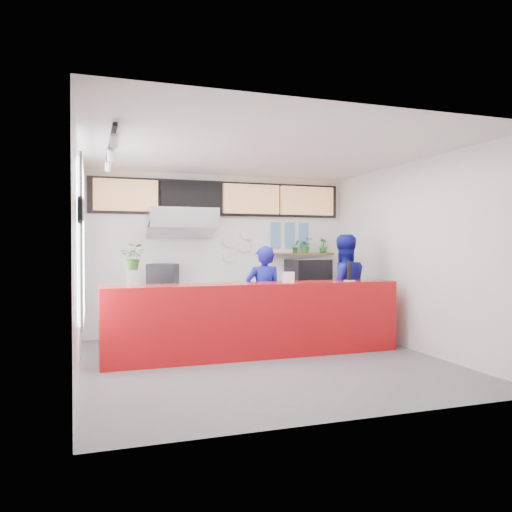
{
  "coord_description": "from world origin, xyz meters",
  "views": [
    {
      "loc": [
        -2.37,
        -6.66,
        1.65
      ],
      "look_at": [
        0.1,
        0.7,
        1.5
      ],
      "focal_mm": 35.0,
      "sensor_mm": 36.0,
      "label": 1
    }
  ],
  "objects": [
    {
      "name": "espresso_machine",
      "position": [
        1.67,
        2.2,
        1.15
      ],
      "size": [
        0.84,
        0.65,
        0.5
      ],
      "primitive_type": "cube",
      "rotation": [
        0.0,
        0.0,
        0.14
      ],
      "color": "black",
      "rests_on": "right_bench"
    },
    {
      "name": "dec_plate_b",
      "position": [
        0.45,
        2.47,
        1.65
      ],
      "size": [
        0.24,
        0.03,
        0.24
      ],
      "primitive_type": "cylinder",
      "rotation": [
        1.57,
        0.0,
        0.0
      ],
      "color": "silver",
      "rests_on": "wall_back"
    },
    {
      "name": "wall_clock_rim",
      "position": [
        -2.46,
        -0.9,
        2.05
      ],
      "size": [
        0.05,
        0.3,
        0.3
      ],
      "primitive_type": "cylinder",
      "rotation": [
        0.0,
        1.57,
        0.0
      ],
      "color": "black",
      "rests_on": "wall_left"
    },
    {
      "name": "white_plate",
      "position": [
        1.54,
        0.33,
        1.11
      ],
      "size": [
        0.2,
        0.2,
        0.01
      ],
      "primitive_type": "cylinder",
      "rotation": [
        0.0,
        0.0,
        0.05
      ],
      "color": "white",
      "rests_on": "service_counter"
    },
    {
      "name": "herb_shelf",
      "position": [
        1.6,
        2.4,
        1.5
      ],
      "size": [
        1.4,
        0.18,
        0.04
      ],
      "primitive_type": "cube",
      "color": "brown",
      "rests_on": "wall_back"
    },
    {
      "name": "wall_right",
      "position": [
        2.5,
        0.0,
        1.5
      ],
      "size": [
        0.0,
        5.0,
        5.0
      ],
      "primitive_type": "plane",
      "rotation": [
        1.57,
        0.0,
        -1.57
      ],
      "color": "white",
      "rests_on": "ground"
    },
    {
      "name": "hood_lip",
      "position": [
        -0.8,
        2.15,
        1.95
      ],
      "size": [
        1.2,
        0.69,
        0.31
      ],
      "primitive_type": "cube",
      "rotation": [
        -0.35,
        0.0,
        0.0
      ],
      "color": "#B2B5BA",
      "rests_on": "ceiling"
    },
    {
      "name": "prep_bench",
      "position": [
        -0.8,
        2.2,
        0.45
      ],
      "size": [
        1.8,
        0.6,
        0.9
      ],
      "primitive_type": "cube",
      "color": "#B2B5BA",
      "rests_on": "ground"
    },
    {
      "name": "panini_oven",
      "position": [
        -1.13,
        2.2,
        1.12
      ],
      "size": [
        0.63,
        0.63,
        0.44
      ],
      "primitive_type": "cube",
      "rotation": [
        0.0,
        0.0,
        -0.35
      ],
      "color": "black",
      "rests_on": "prep_bench"
    },
    {
      "name": "photo_frame_f",
      "position": [
        1.7,
        2.48,
        1.75
      ],
      "size": [
        0.2,
        0.02,
        0.25
      ],
      "primitive_type": "cube",
      "color": "#598CBF",
      "rests_on": "wall_back"
    },
    {
      "name": "photo_frame_b",
      "position": [
        1.4,
        2.48,
        2.0
      ],
      "size": [
        0.2,
        0.02,
        0.25
      ],
      "primitive_type": "cube",
      "color": "#598CBF",
      "rests_on": "wall_back"
    },
    {
      "name": "menu_board_far_left",
      "position": [
        -1.75,
        2.38,
        2.55
      ],
      "size": [
        1.1,
        0.1,
        0.55
      ],
      "primitive_type": "cube",
      "color": "tan",
      "rests_on": "wall_back"
    },
    {
      "name": "photo_frame_e",
      "position": [
        1.4,
        2.48,
        1.75
      ],
      "size": [
        0.2,
        0.02,
        0.25
      ],
      "primitive_type": "cube",
      "color": "#598CBF",
      "rests_on": "wall_back"
    },
    {
      "name": "track_rail",
      "position": [
        -2.1,
        0.0,
        2.94
      ],
      "size": [
        0.05,
        2.4,
        0.04
      ],
      "primitive_type": "cube",
      "color": "black",
      "rests_on": "ceiling"
    },
    {
      "name": "extraction_hood",
      "position": [
        -0.8,
        2.15,
        2.15
      ],
      "size": [
        1.2,
        0.7,
        0.35
      ],
      "primitive_type": "cube",
      "color": "#B2B5BA",
      "rests_on": "ceiling"
    },
    {
      "name": "photo_frame_c",
      "position": [
        1.7,
        2.48,
        2.0
      ],
      "size": [
        0.2,
        0.02,
        0.25
      ],
      "primitive_type": "cube",
      "color": "#598CBF",
      "rests_on": "wall_back"
    },
    {
      "name": "ceiling",
      "position": [
        0.0,
        0.0,
        3.0
      ],
      "size": [
        5.0,
        5.0,
        0.0
      ],
      "primitive_type": "plane",
      "rotation": [
        3.14,
        0.0,
        0.0
      ],
      "color": "silver"
    },
    {
      "name": "menu_board_mid_left",
      "position": [
        -0.59,
        2.38,
        2.55
      ],
      "size": [
        1.1,
        0.1,
        0.55
      ],
      "primitive_type": "cube",
      "color": "black",
      "rests_on": "wall_back"
    },
    {
      "name": "service_counter",
      "position": [
        0.0,
        0.4,
        0.55
      ],
      "size": [
        4.5,
        0.6,
        1.1
      ],
      "primitive_type": "cube",
      "color": "#B90D11",
      "rests_on": "ground"
    },
    {
      "name": "glass_vase",
      "position": [
        -1.79,
        0.37,
        1.22
      ],
      "size": [
        0.22,
        0.22,
        0.24
      ],
      "primitive_type": "cylinder",
      "rotation": [
        0.0,
        0.0,
        0.1
      ],
      "color": "silver",
      "rests_on": "service_counter"
    },
    {
      "name": "dec_plate_c",
      "position": [
        0.15,
        2.47,
        1.45
      ],
      "size": [
        0.24,
        0.03,
        0.24
      ],
      "primitive_type": "cylinder",
      "rotation": [
        1.57,
        0.0,
        0.0
      ],
      "color": "silver",
      "rests_on": "wall_back"
    },
    {
      "name": "staff_center",
      "position": [
        0.35,
        1.05,
        0.83
      ],
      "size": [
        0.64,
        0.45,
        1.66
      ],
      "primitive_type": "imported",
      "rotation": [
        0.0,
        0.0,
        3.05
      ],
      "color": "navy",
      "rests_on": "ground"
    },
    {
      "name": "cream_band",
      "position": [
        0.0,
        2.49,
        2.6
      ],
      "size": [
        5.0,
        0.02,
        0.8
      ],
      "primitive_type": "cube",
      "color": "beige",
      "rests_on": "wall_back"
    },
    {
      "name": "herb_d",
      "position": [
        2.09,
        2.4,
        1.67
      ],
      "size": [
        0.19,
        0.18,
        0.29
      ],
      "primitive_type": "imported",
      "rotation": [
        0.0,
        0.0,
        0.25
      ],
      "color": "#296523",
      "rests_on": "herb_shelf"
    },
    {
      "name": "menu_board_far_right",
      "position": [
        1.73,
        2.38,
        2.55
      ],
      "size": [
        1.1,
        0.1,
        0.55
      ],
      "primitive_type": "cube",
      "color": "tan",
      "rests_on": "wall_back"
    },
    {
      "name": "pepper_mill",
      "position": [
        1.54,
        0.33,
        1.26
      ],
      "size": [
        0.09,
        0.09,
        0.3
      ],
      "primitive_type": "cylinder",
      "rotation": [
        0.0,
        0.0,
        -0.25
      ],
      "color": "black",
      "rests_on": "white_plate"
    },
    {
      "name": "photo_frame_d",
      "position": [
        1.1,
        2.48,
        1.75
      ],
      "size": [
        0.2,
        0.02,
        0.25
      ],
      "primitive_type": "cube",
      "color": "#598CBF",
      "rests_on": "wall_back"
    },
    {
      "name": "wall_left",
      "position": [
        -2.5,
        0.0,
        1.5
      ],
      "size": [
        0.0,
        5.0,
        5.0
      ],
      "primitive_type": "plane",
      "rotation": [
        1.57,
        0.0,
        1.57
      ],
      "color": "white",
      "rests_on": "ground"
    },
    {
      "name": "wall_back",
      "position": [
        0.0,
        2.5,
        1.5
      ],
      "size": [
        5.0,
        0.0,
        5.0
      ],
      "primitive_type": "plane",
      "rotation": [
        1.57,
        0.0,
        0.0
      ],
      "color": "white",
      "rests_on": "ground"
    },
    {
      "name": "herb_b",
      "position": [
        1.5,
        2.4,
        1.65
      ],
      "size": [
        0.16,
        0.13,
        0.26
      ],
      "primitive_type": "imported",
      "rotation": [
        0.0,
        0.0,
        0.13
      ],
      "color": "#296523",
      "rests_on": "herb_shelf"
    },
    {
      "name": "herb_c",
      "position": [
        1.71,
        2.4,
        1.67
      ],
      "size": [
        0.29,
        0.25,
        0.3
      ],
      "primitive_type": "imported",
      "rotation": [
        0.0,
        0.0,
        -0.09
      ],
      "color": "#296523",
      "rests_on": "herb_shelf"
    },
    {
      "name": "basil_vase",
      "position": [
        -1.79,
        0.37,
        1.5
      ],
      "size": [
        0.4,
        0.37,
        0.37
      ],
      "primitive_type": "imported",
      "rotation": [
        0.0,
        0.0,
        -0.29
      ],
      "color": "#296523",
      "rests_on": "glass_vase"
    },
    {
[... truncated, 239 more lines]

